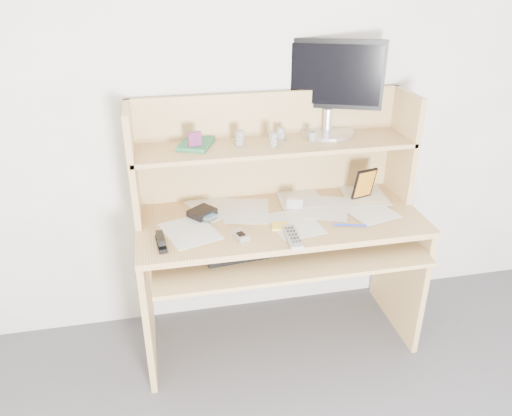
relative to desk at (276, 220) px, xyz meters
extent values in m
cube|color=white|center=(0.00, 0.24, 0.56)|extent=(3.60, 0.04, 2.50)
cube|color=tan|center=(0.00, -0.08, 0.04)|extent=(1.40, 0.60, 0.03)
cube|color=tan|center=(-0.68, -0.08, -0.33)|extent=(0.03, 0.56, 0.72)
cube|color=tan|center=(0.68, -0.08, -0.33)|extent=(0.03, 0.56, 0.72)
cube|color=tan|center=(0.00, 0.20, -0.36)|extent=(1.34, 0.02, 0.41)
cube|color=tan|center=(0.00, -0.20, -0.05)|extent=(1.28, 0.55, 0.02)
cube|color=tan|center=(0.00, 0.21, 0.33)|extent=(1.40, 0.02, 0.55)
cube|color=tan|center=(-0.68, 0.07, 0.33)|extent=(0.03, 0.30, 0.55)
cube|color=tan|center=(0.68, 0.07, 0.33)|extent=(0.03, 0.30, 0.55)
cube|color=tan|center=(0.00, 0.07, 0.38)|extent=(1.38, 0.30, 0.02)
cube|color=silver|center=(0.00, -0.08, 0.06)|extent=(1.32, 0.54, 0.01)
cube|color=black|center=(-0.15, -0.20, -0.03)|extent=(0.51, 0.22, 0.02)
cube|color=black|center=(-0.15, -0.20, -0.02)|extent=(0.48, 0.21, 0.01)
cube|color=#969792|center=(0.00, -0.31, 0.07)|extent=(0.07, 0.21, 0.02)
cube|color=#B0B1B3|center=(-0.23, -0.24, 0.07)|extent=(0.08, 0.11, 0.03)
cube|color=black|center=(-0.59, -0.24, 0.08)|extent=(0.05, 0.14, 0.04)
cube|color=black|center=(-0.38, 0.01, 0.08)|extent=(0.16, 0.15, 0.03)
cube|color=#F2FA41|center=(-0.03, -0.18, 0.06)|extent=(0.09, 0.09, 0.01)
cube|color=silver|center=(0.10, 0.00, 0.09)|extent=(0.09, 0.06, 0.05)
cube|color=black|center=(0.48, 0.03, 0.15)|extent=(0.12, 0.05, 0.17)
cylinder|color=#1829B5|center=(0.30, -0.24, 0.07)|extent=(0.16, 0.05, 0.01)
cube|color=#A7161F|center=(-0.39, 0.06, 0.43)|extent=(0.07, 0.03, 0.09)
cube|color=#36884D|center=(-0.38, 0.11, 0.40)|extent=(0.21, 0.24, 0.02)
cylinder|color=black|center=(0.04, 0.11, 0.42)|extent=(0.05, 0.05, 0.06)
cylinder|color=white|center=(-0.17, 0.08, 0.42)|extent=(0.06, 0.06, 0.07)
cylinder|color=black|center=(0.19, 0.06, 0.41)|extent=(0.04, 0.04, 0.05)
cylinder|color=silver|center=(-0.02, 0.03, 0.42)|extent=(0.04, 0.04, 0.07)
cylinder|color=silver|center=(0.30, 0.16, 0.39)|extent=(0.27, 0.27, 0.02)
cylinder|color=silver|center=(0.30, 0.17, 0.46)|extent=(0.05, 0.05, 0.11)
cube|color=black|center=(0.30, 0.19, 0.68)|extent=(0.51, 0.23, 0.34)
cube|color=black|center=(0.30, 0.17, 0.68)|extent=(0.46, 0.19, 0.29)
camera|label=1|loc=(-0.56, -2.18, 1.21)|focal=35.00mm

